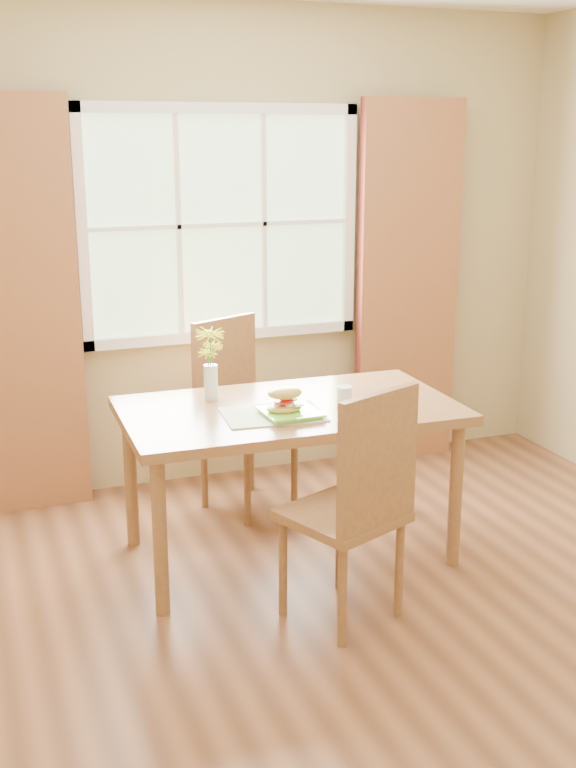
# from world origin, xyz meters

# --- Properties ---
(room) EXTENTS (4.24, 3.84, 2.74)m
(room) POSITION_xyz_m (0.00, 0.00, 1.35)
(room) COLOR brown
(room) RESTS_ON ground
(window) EXTENTS (1.62, 0.06, 1.32)m
(window) POSITION_xyz_m (0.00, 1.87, 1.50)
(window) COLOR #ACD4A0
(window) RESTS_ON room
(curtain_left) EXTENTS (0.65, 0.08, 2.20)m
(curtain_left) POSITION_xyz_m (-1.15, 1.78, 1.10)
(curtain_left) COLOR maroon
(curtain_left) RESTS_ON room
(curtain_right) EXTENTS (0.65, 0.08, 2.20)m
(curtain_right) POSITION_xyz_m (1.15, 1.78, 1.10)
(curtain_right) COLOR maroon
(curtain_right) RESTS_ON room
(dining_table) EXTENTS (1.59, 0.92, 0.76)m
(dining_table) POSITION_xyz_m (-0.02, 0.73, 0.68)
(dining_table) COLOR brown
(dining_table) RESTS_ON room
(chair_near) EXTENTS (0.56, 0.56, 1.04)m
(chair_near) POSITION_xyz_m (0.01, 0.03, 0.57)
(chair_near) COLOR brown
(chair_near) RESTS_ON room
(chair_far) EXTENTS (0.57, 0.57, 1.04)m
(chair_far) POSITION_xyz_m (-0.06, 1.43, 0.57)
(chair_far) COLOR brown
(chair_far) RESTS_ON room
(placemat) EXTENTS (0.48, 0.37, 0.01)m
(placemat) POSITION_xyz_m (-0.14, 0.62, 0.77)
(placemat) COLOR #B8C3A5
(placemat) RESTS_ON dining_table
(plate) EXTENTS (0.26, 0.26, 0.01)m
(plate) POSITION_xyz_m (-0.08, 0.57, 0.77)
(plate) COLOR #67CA32
(plate) RESTS_ON placemat
(croissant_sandwich) EXTENTS (0.17, 0.12, 0.12)m
(croissant_sandwich) POSITION_xyz_m (-0.10, 0.58, 0.84)
(croissant_sandwich) COLOR gold
(croissant_sandwich) RESTS_ON plate
(water_glass) EXTENTS (0.07, 0.07, 0.11)m
(water_glass) POSITION_xyz_m (0.20, 0.59, 0.81)
(water_glass) COLOR silver
(water_glass) RESTS_ON dining_table
(flower_vase) EXTENTS (0.14, 0.14, 0.35)m
(flower_vase) POSITION_xyz_m (-0.33, 0.97, 0.97)
(flower_vase) COLOR silver
(flower_vase) RESTS_ON dining_table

